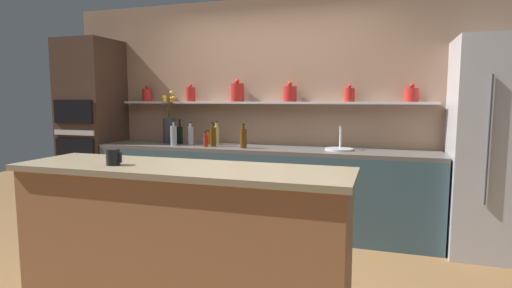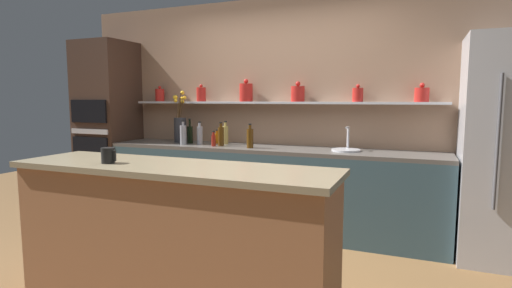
{
  "view_description": "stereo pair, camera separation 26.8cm",
  "coord_description": "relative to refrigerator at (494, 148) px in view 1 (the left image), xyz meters",
  "views": [
    {
      "loc": [
        1.25,
        -2.94,
        1.45
      ],
      "look_at": [
        0.21,
        0.28,
        1.07
      ],
      "focal_mm": 28.0,
      "sensor_mm": 36.0,
      "label": 1
    },
    {
      "loc": [
        1.5,
        -2.85,
        1.45
      ],
      "look_at": [
        0.21,
        0.28,
        1.07
      ],
      "focal_mm": 28.0,
      "sensor_mm": 36.0,
      "label": 2
    }
  ],
  "objects": [
    {
      "name": "back_counter_unit",
      "position": [
        -2.27,
        0.04,
        -0.54
      ],
      "size": [
        3.76,
        0.62,
        0.92
      ],
      "color": "#334C56",
      "rests_on": "ground_plane"
    },
    {
      "name": "back_wall_unit",
      "position": [
        -2.23,
        0.4,
        0.3
      ],
      "size": [
        5.2,
        0.28,
        2.6
      ],
      "color": "#937056",
      "rests_on": "ground_plane"
    },
    {
      "name": "island_counter",
      "position": [
        -2.22,
        -1.87,
        -0.49
      ],
      "size": [
        2.23,
        0.61,
        1.02
      ],
      "color": "#99603D",
      "rests_on": "ground_plane"
    },
    {
      "name": "bottle_spirit_2",
      "position": [
        -2.83,
        0.14,
        0.03
      ],
      "size": [
        0.07,
        0.07,
        0.27
      ],
      "color": "tan",
      "rests_on": "back_counter_unit"
    },
    {
      "name": "bottle_spirit_7",
      "position": [
        -3.27,
        -0.08,
        0.04
      ],
      "size": [
        0.07,
        0.07,
        0.28
      ],
      "color": "gray",
      "rests_on": "back_counter_unit"
    },
    {
      "name": "sink_fixture",
      "position": [
        -1.41,
        0.05,
        -0.06
      ],
      "size": [
        0.29,
        0.29,
        0.25
      ],
      "color": "#B7B7BC",
      "rests_on": "back_counter_unit"
    },
    {
      "name": "bottle_spirit_5",
      "position": [
        -2.42,
        -0.09,
        0.03
      ],
      "size": [
        0.07,
        0.07,
        0.27
      ],
      "color": "#4C2D0C",
      "rests_on": "back_counter_unit"
    },
    {
      "name": "bottle_wine_1",
      "position": [
        -3.28,
        0.08,
        0.03
      ],
      "size": [
        0.07,
        0.07,
        0.3
      ],
      "color": "black",
      "rests_on": "back_counter_unit"
    },
    {
      "name": "refrigerator",
      "position": [
        0.0,
        0.0,
        0.0
      ],
      "size": [
        0.75,
        0.73,
        2.0
      ],
      "color": "#B7B7BC",
      "rests_on": "ground_plane"
    },
    {
      "name": "flower_vase",
      "position": [
        -3.44,
        0.12,
        0.1
      ],
      "size": [
        0.17,
        0.16,
        0.63
      ],
      "color": "#2D2D33",
      "rests_on": "back_counter_unit"
    },
    {
      "name": "bottle_spirit_3",
      "position": [
        -3.1,
        0.01,
        0.03
      ],
      "size": [
        0.07,
        0.07,
        0.27
      ],
      "color": "gray",
      "rests_on": "back_counter_unit"
    },
    {
      "name": "bottle_sauce_4",
      "position": [
        -2.96,
        0.17,
        -0.01
      ],
      "size": [
        0.05,
        0.05,
        0.17
      ],
      "color": "#9E4C0A",
      "rests_on": "back_counter_unit"
    },
    {
      "name": "coffee_mug",
      "position": [
        -2.65,
        -1.97,
        0.07
      ],
      "size": [
        0.11,
        0.09,
        0.1
      ],
      "color": "black",
      "rests_on": "island_counter"
    },
    {
      "name": "oven_tower",
      "position": [
        -4.5,
        0.04,
        0.09
      ],
      "size": [
        0.65,
        0.64,
        2.18
      ],
      "color": "#3D281E",
      "rests_on": "ground_plane"
    },
    {
      "name": "ground_plane",
      "position": [
        -2.22,
        -1.2,
        -1.0
      ],
      "size": [
        12.0,
        12.0,
        0.0
      ],
      "primitive_type": "plane",
      "color": "brown"
    },
    {
      "name": "bottle_sauce_6",
      "position": [
        -2.86,
        -0.11,
        -0.01
      ],
      "size": [
        0.05,
        0.05,
        0.17
      ],
      "color": "maroon",
      "rests_on": "back_counter_unit"
    },
    {
      "name": "bottle_spirit_0",
      "position": [
        -2.81,
        -0.02,
        0.03
      ],
      "size": [
        0.07,
        0.07,
        0.27
      ],
      "color": "#4C2D0C",
      "rests_on": "back_counter_unit"
    }
  ]
}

